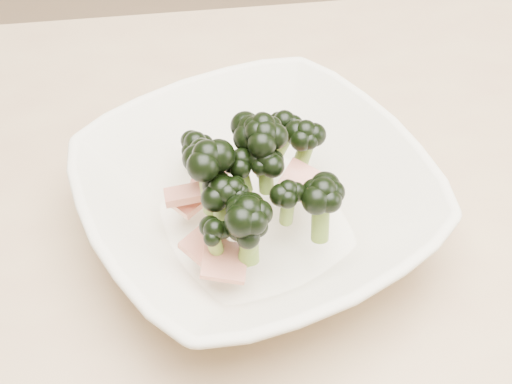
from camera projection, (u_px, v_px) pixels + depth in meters
dining_table at (370, 298)px, 0.73m from camera, size 1.20×0.80×0.75m
broccoli_dish at (255, 198)px, 0.64m from camera, size 0.39×0.39×0.13m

